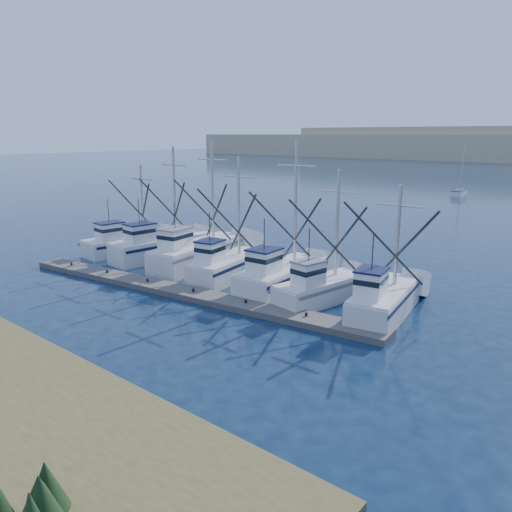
{
  "coord_description": "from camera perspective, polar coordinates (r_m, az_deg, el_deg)",
  "views": [
    {
      "loc": [
        16.34,
        -14.26,
        10.01
      ],
      "look_at": [
        -2.16,
        8.0,
        2.94
      ],
      "focal_mm": 35.0,
      "sensor_mm": 36.0,
      "label": 1
    }
  ],
  "objects": [
    {
      "name": "trawler_fleet",
      "position": [
        36.45,
        -4.03,
        -0.63
      ],
      "size": [
        27.62,
        9.65,
        9.72
      ],
      "color": "silver",
      "rests_on": "ground"
    },
    {
      "name": "ground",
      "position": [
        23.89,
        -8.47,
        -11.21
      ],
      "size": [
        500.0,
        500.0,
        0.0
      ],
      "primitive_type": "plane",
      "color": "#0C1934",
      "rests_on": "ground"
    },
    {
      "name": "floating_dock",
      "position": [
        32.45,
        -8.52,
        -4.06
      ],
      "size": [
        27.46,
        4.98,
        0.37
      ],
      "primitive_type": "cube",
      "rotation": [
        0.0,
        0.0,
        0.12
      ],
      "color": "#5E5A54",
      "rests_on": "ground"
    },
    {
      "name": "sailboat_far",
      "position": [
        91.03,
        22.23,
        6.72
      ],
      "size": [
        2.27,
        5.88,
        8.1
      ],
      "rotation": [
        0.0,
        0.0,
        0.13
      ],
      "color": "silver",
      "rests_on": "ground"
    }
  ]
}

